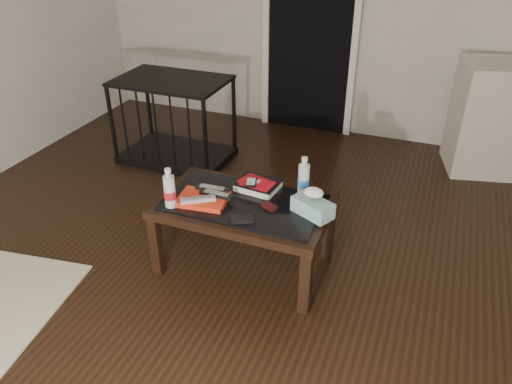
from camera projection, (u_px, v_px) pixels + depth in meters
ground at (252, 292)px, 2.90m from camera, size 5.00×5.00×0.00m
doorway at (311, 21)px, 4.49m from camera, size 0.90×0.08×2.07m
coffee_table at (244, 211)px, 2.92m from camera, size 1.00×0.60×0.46m
pet_crate at (176, 134)px, 4.29m from camera, size 0.92×0.63×0.71m
magazines at (203, 199)px, 2.88m from camera, size 0.30×0.24×0.03m
remote_silver at (198, 199)px, 2.83m from camera, size 0.20×0.15×0.02m
remote_black_front at (217, 194)px, 2.88m from camera, size 0.20×0.06×0.02m
remote_black_back at (212, 188)px, 2.94m from camera, size 0.20×0.06×0.02m
textbook at (258, 185)px, 3.01m from camera, size 0.27×0.23×0.05m
dvd_mailers at (256, 182)px, 2.99m from camera, size 0.22×0.18×0.01m
ipod at (251, 182)px, 2.96m from camera, size 0.09×0.12×0.02m
flip_phone at (269, 206)px, 2.82m from camera, size 0.10×0.08×0.02m
wallet at (242, 219)px, 2.71m from camera, size 0.14×0.12×0.02m
water_bottle_left at (169, 188)px, 2.79m from camera, size 0.07×0.07×0.24m
water_bottle_right at (304, 176)px, 2.91m from camera, size 0.07×0.07×0.24m
tissue_box at (313, 207)px, 2.75m from camera, size 0.26×0.21×0.09m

